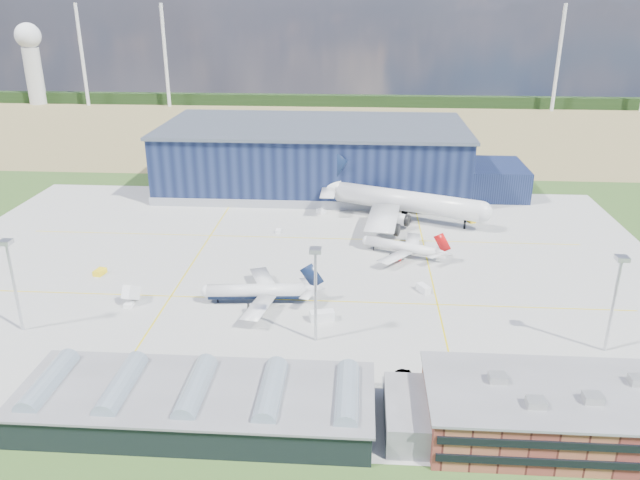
{
  "coord_description": "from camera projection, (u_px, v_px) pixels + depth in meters",
  "views": [
    {
      "loc": [
        19.65,
        -155.17,
        74.08
      ],
      "look_at": [
        7.78,
        16.49,
        6.7
      ],
      "focal_mm": 35.0,
      "sensor_mm": 36.0,
      "label": 1
    }
  ],
  "objects": [
    {
      "name": "airliner_navy",
      "position": [
        257.0,
        284.0,
        159.75
      ],
      "size": [
        35.16,
        34.52,
        10.61
      ],
      "primitive_type": null,
      "rotation": [
        0.0,
        0.0,
        3.23
      ],
      "color": "silver",
      "rests_on": "ground"
    },
    {
      "name": "ops_building",
      "position": [
        554.0,
        412.0,
        111.4
      ],
      "size": [
        46.0,
        23.0,
        10.9
      ],
      "color": "maroon",
      "rests_on": "ground"
    },
    {
      "name": "car_b",
      "position": [
        403.0,
        372.0,
        130.65
      ],
      "size": [
        3.57,
        1.98,
        1.12
      ],
      "primitive_type": "imported",
      "rotation": [
        0.0,
        0.0,
        1.82
      ],
      "color": "#99999E",
      "rests_on": "ground"
    },
    {
      "name": "light_mast_west",
      "position": [
        11.0,
        271.0,
        142.77
      ],
      "size": [
        2.6,
        2.6,
        23.0
      ],
      "color": "#BABCC1",
      "rests_on": "ground"
    },
    {
      "name": "gse_tug_b",
      "position": [
        331.0,
        377.0,
        129.11
      ],
      "size": [
        2.41,
        3.17,
        1.24
      ],
      "primitive_type": "cube",
      "rotation": [
        0.0,
        0.0,
        -0.19
      ],
      "color": "yellow",
      "rests_on": "ground"
    },
    {
      "name": "light_mast_east",
      "position": [
        616.0,
        289.0,
        134.1
      ],
      "size": [
        2.6,
        2.6,
        23.0
      ],
      "color": "#BABCC1",
      "rests_on": "ground"
    },
    {
      "name": "airliner_red",
      "position": [
        402.0,
        242.0,
        189.07
      ],
      "size": [
        37.78,
        37.46,
        9.4
      ],
      "primitive_type": null,
      "rotation": [
        0.0,
        0.0,
        2.73
      ],
      "color": "silver",
      "rests_on": "ground"
    },
    {
      "name": "airstair",
      "position": [
        132.0,
        296.0,
        161.13
      ],
      "size": [
        3.14,
        5.85,
        3.55
      ],
      "primitive_type": "cube",
      "rotation": [
        0.0,
        0.0,
        -0.17
      ],
      "color": "white",
      "rests_on": "ground"
    },
    {
      "name": "horizon_dressing",
      "position": [
        69.0,
        56.0,
        445.7
      ],
      "size": [
        440.2,
        18.0,
        70.0
      ],
      "color": "silver",
      "rests_on": "ground"
    },
    {
      "name": "car_a",
      "position": [
        639.0,
        396.0,
        122.78
      ],
      "size": [
        3.41,
        1.4,
        1.16
      ],
      "primitive_type": "imported",
      "rotation": [
        0.0,
        0.0,
        1.58
      ],
      "color": "#99999E",
      "rests_on": "ground"
    },
    {
      "name": "gse_cart_a",
      "position": [
        279.0,
        231.0,
        209.27
      ],
      "size": [
        1.81,
        2.71,
        1.17
      ],
      "primitive_type": "cube",
      "rotation": [
        0.0,
        0.0,
        -0.01
      ],
      "color": "white",
      "rests_on": "ground"
    },
    {
      "name": "gse_tug_a",
      "position": [
        100.0,
        272.0,
        177.62
      ],
      "size": [
        3.02,
        4.19,
        1.59
      ],
      "primitive_type": "cube",
      "rotation": [
        0.0,
        0.0,
        -0.19
      ],
      "color": "yellow",
      "rests_on": "ground"
    },
    {
      "name": "apron",
      "position": [
        292.0,
        269.0,
        181.7
      ],
      "size": [
        220.0,
        160.0,
        0.08
      ],
      "color": "#979792",
      "rests_on": "ground"
    },
    {
      "name": "gse_tug_c",
      "position": [
        471.0,
        220.0,
        218.88
      ],
      "size": [
        3.03,
        3.73,
        1.41
      ],
      "primitive_type": "cube",
      "rotation": [
        0.0,
        0.0,
        0.36
      ],
      "color": "yellow",
      "rests_on": "ground"
    },
    {
      "name": "farmland",
      "position": [
        330.0,
        128.0,
        376.78
      ],
      "size": [
        600.0,
        220.0,
        0.01
      ],
      "primitive_type": "cube",
      "color": "olive",
      "rests_on": "ground"
    },
    {
      "name": "treeline",
      "position": [
        336.0,
        101.0,
        449.64
      ],
      "size": [
        600.0,
        8.0,
        8.0
      ],
      "primitive_type": "cube",
      "color": "black",
      "rests_on": "ground"
    },
    {
      "name": "gse_cart_b",
      "position": [
        321.0,
        212.0,
        227.8
      ],
      "size": [
        3.83,
        4.05,
        1.46
      ],
      "primitive_type": "cube",
      "rotation": [
        0.0,
        0.0,
        0.65
      ],
      "color": "white",
      "rests_on": "ground"
    },
    {
      "name": "gse_van_c",
      "position": [
        542.0,
        384.0,
        125.56
      ],
      "size": [
        5.59,
        3.17,
        2.56
      ],
      "primitive_type": "cube",
      "rotation": [
        0.0,
        0.0,
        1.45
      ],
      "color": "white",
      "rests_on": "ground"
    },
    {
      "name": "ground",
      "position": [
        288.0,
        283.0,
        172.42
      ],
      "size": [
        600.0,
        600.0,
        0.0
      ],
      "primitive_type": "plane",
      "color": "#2D4B1C",
      "rests_on": "ground"
    },
    {
      "name": "glass_concourse",
      "position": [
        215.0,
        403.0,
        115.75
      ],
      "size": [
        78.0,
        23.0,
        8.6
      ],
      "color": "black",
      "rests_on": "ground"
    },
    {
      "name": "gse_van_a",
      "position": [
        322.0,
        316.0,
        152.2
      ],
      "size": [
        6.32,
        3.85,
        2.57
      ],
      "primitive_type": "cube",
      "rotation": [
        0.0,
        0.0,
        1.8
      ],
      "color": "white",
      "rests_on": "ground"
    },
    {
      "name": "gse_van_b",
      "position": [
        424.0,
        289.0,
        167.17
      ],
      "size": [
        3.81,
        4.73,
        1.98
      ],
      "primitive_type": "cube",
      "rotation": [
        0.0,
        0.0,
        0.5
      ],
      "color": "white",
      "rests_on": "ground"
    },
    {
      "name": "light_mast_center",
      "position": [
        316.0,
        280.0,
        138.28
      ],
      "size": [
        2.6,
        2.6,
        23.0
      ],
      "color": "#BABCC1",
      "rests_on": "ground"
    },
    {
      "name": "hangar",
      "position": [
        321.0,
        159.0,
        256.07
      ],
      "size": [
        145.0,
        62.0,
        26.1
      ],
      "color": "#0F1734",
      "rests_on": "ground"
    },
    {
      "name": "airliner_widebody",
      "position": [
        407.0,
        191.0,
        217.24
      ],
      "size": [
        86.96,
        86.17,
        21.85
      ],
      "primitive_type": null,
      "rotation": [
        0.0,
        0.0,
        -0.39
      ],
      "color": "silver",
      "rests_on": "ground"
    }
  ]
}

